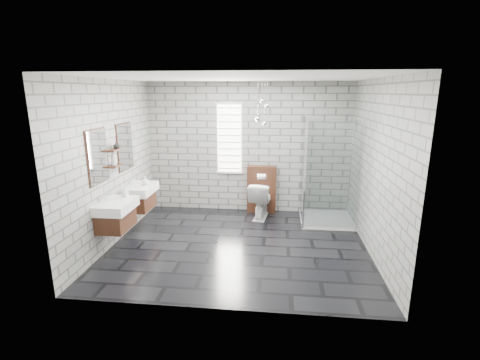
% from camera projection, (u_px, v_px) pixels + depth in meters
% --- Properties ---
extents(floor, '(4.20, 3.60, 0.02)m').
position_uv_depth(floor, '(239.00, 245.00, 5.84)').
color(floor, black).
rests_on(floor, ground).
extents(ceiling, '(4.20, 3.60, 0.02)m').
position_uv_depth(ceiling, '(239.00, 77.00, 5.17)').
color(ceiling, white).
rests_on(ceiling, wall_back).
extents(wall_back, '(4.20, 0.02, 2.70)m').
position_uv_depth(wall_back, '(249.00, 148.00, 7.25)').
color(wall_back, gray).
rests_on(wall_back, floor).
extents(wall_front, '(4.20, 0.02, 2.70)m').
position_uv_depth(wall_front, '(220.00, 201.00, 3.76)').
color(wall_front, gray).
rests_on(wall_front, floor).
extents(wall_left, '(0.02, 3.60, 2.70)m').
position_uv_depth(wall_left, '(112.00, 163.00, 5.73)').
color(wall_left, gray).
rests_on(wall_left, floor).
extents(wall_right, '(0.02, 3.60, 2.70)m').
position_uv_depth(wall_right, '(376.00, 169.00, 5.29)').
color(wall_right, gray).
rests_on(wall_right, floor).
extents(vanity_left, '(0.47, 0.70, 1.57)m').
position_uv_depth(vanity_left, '(114.00, 207.00, 5.40)').
color(vanity_left, '#442314').
rests_on(vanity_left, wall_left).
extents(vanity_right, '(0.47, 0.70, 1.57)m').
position_uv_depth(vanity_right, '(138.00, 190.00, 6.33)').
color(vanity_right, '#442314').
rests_on(vanity_right, wall_left).
extents(shelf_lower, '(0.14, 0.30, 0.03)m').
position_uv_depth(shelf_lower, '(115.00, 166.00, 5.68)').
color(shelf_lower, '#442314').
rests_on(shelf_lower, wall_left).
extents(shelf_upper, '(0.14, 0.30, 0.03)m').
position_uv_depth(shelf_upper, '(114.00, 150.00, 5.62)').
color(shelf_upper, '#442314').
rests_on(shelf_upper, wall_left).
extents(window, '(0.56, 0.05, 1.48)m').
position_uv_depth(window, '(229.00, 139.00, 7.22)').
color(window, white).
rests_on(window, wall_back).
extents(cistern_panel, '(0.60, 0.20, 1.00)m').
position_uv_depth(cistern_panel, '(262.00, 189.00, 7.33)').
color(cistern_panel, '#442314').
rests_on(cistern_panel, floor).
extents(flush_plate, '(0.18, 0.01, 0.12)m').
position_uv_depth(flush_plate, '(262.00, 177.00, 7.15)').
color(flush_plate, silver).
rests_on(flush_plate, cistern_panel).
extents(shower_enclosure, '(1.00, 1.00, 2.03)m').
position_uv_depth(shower_enclosure, '(323.00, 198.00, 6.70)').
color(shower_enclosure, white).
rests_on(shower_enclosure, floor).
extents(pendant_cluster, '(0.26, 0.19, 0.83)m').
position_uv_depth(pendant_cluster, '(262.00, 113.00, 6.62)').
color(pendant_cluster, silver).
rests_on(pendant_cluster, ceiling).
extents(toilet, '(0.51, 0.77, 0.74)m').
position_uv_depth(toilet, '(261.00, 200.00, 7.04)').
color(toilet, white).
rests_on(toilet, floor).
extents(soap_bottle_a, '(0.11, 0.11, 0.19)m').
position_uv_depth(soap_bottle_a, '(125.00, 191.00, 5.59)').
color(soap_bottle_a, '#B2B2B2').
rests_on(soap_bottle_a, vanity_left).
extents(soap_bottle_b, '(0.14, 0.14, 0.16)m').
position_uv_depth(soap_bottle_b, '(145.00, 181.00, 6.31)').
color(soap_bottle_b, '#B2B2B2').
rests_on(soap_bottle_b, vanity_right).
extents(soap_bottle_c, '(0.09, 0.09, 0.23)m').
position_uv_depth(soap_bottle_c, '(114.00, 159.00, 5.59)').
color(soap_bottle_c, '#B2B2B2').
rests_on(soap_bottle_c, shelf_lower).
extents(vase, '(0.13, 0.13, 0.11)m').
position_uv_depth(vase, '(116.00, 145.00, 5.67)').
color(vase, '#B2B2B2').
rests_on(vase, shelf_upper).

